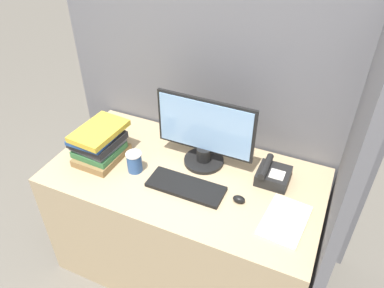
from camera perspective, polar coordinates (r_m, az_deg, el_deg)
cubicle_panel_rear at (r=2.22m, az=3.35°, el=3.92°), size 1.84×0.04×1.72m
cubicle_panel_right at (r=1.83m, az=21.53°, el=-7.81°), size 0.04×0.81×1.72m
desk at (r=2.25m, az=-1.04°, el=-11.79°), size 1.44×0.75×0.75m
monitor at (r=1.95m, az=1.94°, el=1.34°), size 0.53×0.22×0.39m
keyboard at (r=1.90m, az=-0.95°, el=-6.52°), size 0.39×0.15×0.02m
mouse at (r=1.84m, az=7.17°, el=-8.34°), size 0.06×0.04×0.03m
coffee_cup at (r=1.99m, az=-8.77°, el=-2.72°), size 0.08×0.08×0.11m
book_stack at (r=2.09m, az=-13.97°, el=0.14°), size 0.25×0.31×0.19m
desk_telephone at (r=1.97m, az=12.16°, el=-4.61°), size 0.16×0.18×0.10m
paper_pile at (r=1.80m, az=13.96°, el=-11.19°), size 0.21×0.29×0.01m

